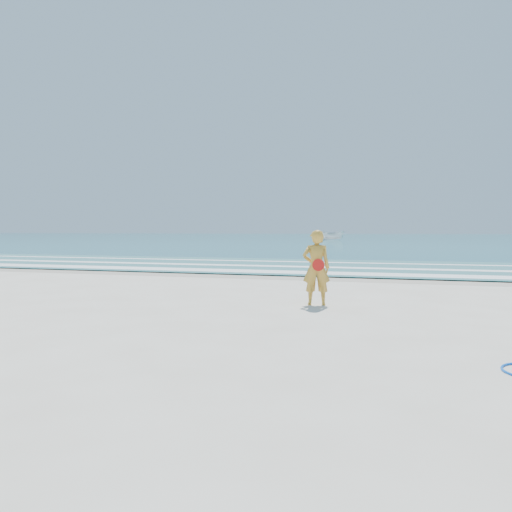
# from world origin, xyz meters

# --- Properties ---
(ground) EXTENTS (400.00, 400.00, 0.00)m
(ground) POSITION_xyz_m (0.00, 0.00, 0.00)
(ground) COLOR silver
(ground) RESTS_ON ground
(wet_sand) EXTENTS (400.00, 2.40, 0.00)m
(wet_sand) POSITION_xyz_m (0.00, 9.00, 0.00)
(wet_sand) COLOR #B2A893
(wet_sand) RESTS_ON ground
(ocean) EXTENTS (400.00, 190.00, 0.04)m
(ocean) POSITION_xyz_m (0.00, 105.00, 0.02)
(ocean) COLOR #19727F
(ocean) RESTS_ON ground
(shallow) EXTENTS (400.00, 10.00, 0.01)m
(shallow) POSITION_xyz_m (0.00, 14.00, 0.04)
(shallow) COLOR #59B7AD
(shallow) RESTS_ON ocean
(foam_near) EXTENTS (400.00, 1.40, 0.01)m
(foam_near) POSITION_xyz_m (0.00, 10.30, 0.05)
(foam_near) COLOR white
(foam_near) RESTS_ON shallow
(foam_mid) EXTENTS (400.00, 0.90, 0.01)m
(foam_mid) POSITION_xyz_m (0.00, 13.20, 0.05)
(foam_mid) COLOR white
(foam_mid) RESTS_ON shallow
(foam_far) EXTENTS (400.00, 0.60, 0.01)m
(foam_far) POSITION_xyz_m (0.00, 16.50, 0.05)
(foam_far) COLOR white
(foam_far) RESTS_ON shallow
(boat) EXTENTS (4.25, 2.53, 1.54)m
(boat) POSITION_xyz_m (-8.13, 73.16, 0.81)
(boat) COLOR silver
(boat) RESTS_ON ocean
(woman) EXTENTS (0.68, 0.52, 1.68)m
(woman) POSITION_xyz_m (1.89, 2.58, 0.84)
(woman) COLOR gold
(woman) RESTS_ON ground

